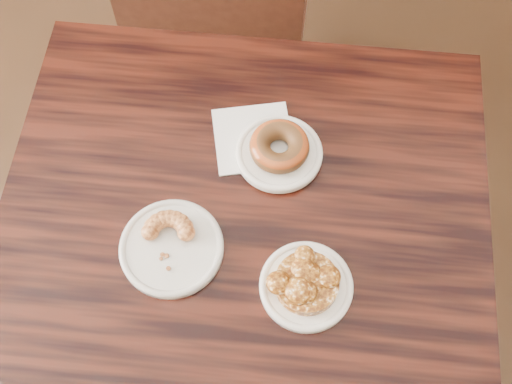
{
  "coord_description": "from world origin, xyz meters",
  "views": [
    {
      "loc": [
        -0.08,
        -0.45,
        1.77
      ],
      "look_at": [
        -0.09,
        0.03,
        0.8
      ],
      "focal_mm": 45.0,
      "sensor_mm": 36.0,
      "label": 1
    }
  ],
  "objects_px": {
    "cafe_table": "(244,298)",
    "cruller_fragment": "(170,244)",
    "glazed_donut": "(279,146)",
    "apple_fritter": "(307,282)"
  },
  "relations": [
    {
      "from": "cafe_table",
      "to": "cruller_fragment",
      "type": "bearing_deg",
      "value": -160.87
    },
    {
      "from": "cafe_table",
      "to": "apple_fritter",
      "type": "height_order",
      "value": "apple_fritter"
    },
    {
      "from": "apple_fritter",
      "to": "cruller_fragment",
      "type": "bearing_deg",
      "value": 164.56
    },
    {
      "from": "glazed_donut",
      "to": "cruller_fragment",
      "type": "distance_m",
      "value": 0.26
    },
    {
      "from": "apple_fritter",
      "to": "cruller_fragment",
      "type": "distance_m",
      "value": 0.23
    },
    {
      "from": "glazed_donut",
      "to": "apple_fritter",
      "type": "xyz_separation_m",
      "value": [
        0.05,
        -0.25,
        -0.01
      ]
    },
    {
      "from": "cafe_table",
      "to": "cruller_fragment",
      "type": "relative_size",
      "value": 8.37
    },
    {
      "from": "cafe_table",
      "to": "apple_fritter",
      "type": "xyz_separation_m",
      "value": [
        0.11,
        -0.09,
        0.4
      ]
    },
    {
      "from": "cruller_fragment",
      "to": "apple_fritter",
      "type": "bearing_deg",
      "value": -15.44
    },
    {
      "from": "cafe_table",
      "to": "glazed_donut",
      "type": "bearing_deg",
      "value": 72.05
    }
  ]
}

